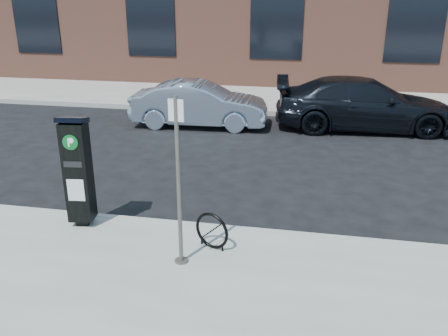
% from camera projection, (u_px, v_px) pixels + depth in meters
% --- Properties ---
extents(ground, '(120.00, 120.00, 0.00)m').
position_uv_depth(ground, '(205.00, 232.00, 7.81)').
color(ground, black).
rests_on(ground, ground).
extents(sidewalk_far, '(60.00, 12.00, 0.15)m').
position_uv_depth(sidewalk_far, '(278.00, 80.00, 20.65)').
color(sidewalk_far, gray).
rests_on(sidewalk_far, ground).
extents(curb_near, '(60.00, 0.12, 0.16)m').
position_uv_depth(curb_near, '(205.00, 229.00, 7.77)').
color(curb_near, '#9E9B93').
rests_on(curb_near, ground).
extents(curb_far, '(60.00, 0.12, 0.16)m').
position_uv_depth(curb_far, '(262.00, 113.00, 15.16)').
color(curb_far, '#9E9B93').
rests_on(curb_far, ground).
extents(parking_kiosk, '(0.46, 0.42, 1.83)m').
position_uv_depth(parking_kiosk, '(78.00, 170.00, 7.46)').
color(parking_kiosk, black).
rests_on(parking_kiosk, sidewalk_near).
extents(sign_pole, '(0.21, 0.19, 2.38)m').
position_uv_depth(sign_pole, '(179.00, 184.00, 6.28)').
color(sign_pole, '#524C48').
rests_on(sign_pole, sidewalk_near).
extents(bike_rack, '(0.55, 0.26, 0.57)m').
position_uv_depth(bike_rack, '(212.00, 231.00, 6.96)').
color(bike_rack, black).
rests_on(bike_rack, sidewalk_near).
extents(car_silver, '(3.98, 1.57, 1.29)m').
position_uv_depth(car_silver, '(199.00, 104.00, 13.77)').
color(car_silver, '#93A5BC').
rests_on(car_silver, ground).
extents(car_dark, '(5.14, 2.41, 1.45)m').
position_uv_depth(car_dark, '(364.00, 104.00, 13.46)').
color(car_dark, black).
rests_on(car_dark, ground).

